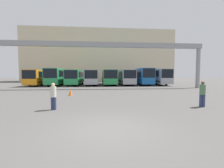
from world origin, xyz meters
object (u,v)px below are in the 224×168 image
at_px(pedestrian_near_right, 53,96).
at_px(bus_slot_0, 42,77).
at_px(pedestrian_near_left, 202,93).
at_px(bus_slot_3, 92,77).
at_px(traffic_cone, 70,92).
at_px(bus_slot_6, 140,76).
at_px(bus_slot_1, 59,76).
at_px(bus_slot_7, 155,76).
at_px(bus_slot_5, 124,76).
at_px(bus_slot_4, 109,76).
at_px(bus_slot_2, 76,77).

bearing_deg(pedestrian_near_right, bus_slot_0, -58.39).
height_order(pedestrian_near_left, pedestrian_near_right, pedestrian_near_left).
relative_size(bus_slot_3, traffic_cone, 17.70).
height_order(bus_slot_6, traffic_cone, bus_slot_6).
xyz_separation_m(bus_slot_1, bus_slot_7, (20.49, 0.58, -0.02)).
xyz_separation_m(bus_slot_5, bus_slot_7, (6.83, 0.27, 0.09)).
bearing_deg(bus_slot_4, bus_slot_3, 177.84).
relative_size(bus_slot_3, pedestrian_near_left, 6.68).
bearing_deg(bus_slot_1, pedestrian_near_right, -76.23).
xyz_separation_m(bus_slot_0, bus_slot_6, (20.49, -0.44, 0.19)).
height_order(bus_slot_2, bus_slot_7, bus_slot_7).
bearing_deg(bus_slot_4, traffic_cone, -106.71).
height_order(bus_slot_4, pedestrian_near_left, bus_slot_4).
distance_m(pedestrian_near_left, traffic_cone, 11.24).
bearing_deg(bus_slot_6, bus_slot_7, 8.55).
relative_size(bus_slot_2, traffic_cone, 17.65).
xyz_separation_m(bus_slot_0, bus_slot_1, (3.42, -0.51, 0.14)).
relative_size(bus_slot_2, bus_slot_6, 0.98).
bearing_deg(pedestrian_near_right, bus_slot_6, -106.70).
distance_m(bus_slot_6, bus_slot_7, 3.45).
distance_m(bus_slot_0, pedestrian_near_left, 29.36).
xyz_separation_m(bus_slot_2, pedestrian_near_left, (11.38, -22.48, -0.83)).
bearing_deg(traffic_cone, bus_slot_1, 108.06).
xyz_separation_m(bus_slot_1, bus_slot_5, (13.66, 0.31, -0.11)).
relative_size(bus_slot_0, bus_slot_4, 1.12).
relative_size(bus_slot_1, bus_slot_5, 0.95).
xyz_separation_m(bus_slot_3, bus_slot_5, (6.83, 0.33, 0.03)).
distance_m(bus_slot_1, pedestrian_near_left, 26.95).
relative_size(bus_slot_0, bus_slot_7, 0.99).
bearing_deg(bus_slot_7, bus_slot_1, -178.37).
distance_m(bus_slot_5, pedestrian_near_left, 22.86).
distance_m(bus_slot_6, traffic_cone, 20.30).
height_order(bus_slot_5, traffic_cone, bus_slot_5).
relative_size(bus_slot_4, bus_slot_5, 0.92).
distance_m(bus_slot_3, bus_slot_5, 6.84).
bearing_deg(bus_slot_5, bus_slot_0, 179.36).
bearing_deg(pedestrian_near_left, bus_slot_4, 133.37).
bearing_deg(pedestrian_near_right, bus_slot_1, -65.83).
xyz_separation_m(bus_slot_7, traffic_cone, (-15.14, -17.01, -1.52)).
bearing_deg(bus_slot_4, bus_slot_7, 4.05).
distance_m(bus_slot_3, pedestrian_near_right, 22.56).
relative_size(bus_slot_1, bus_slot_4, 1.03).
relative_size(bus_slot_6, pedestrian_near_left, 6.78).
relative_size(bus_slot_4, bus_slot_6, 0.96).
xyz_separation_m(bus_slot_4, bus_slot_7, (10.25, 0.73, 0.10)).
relative_size(bus_slot_4, pedestrian_near_left, 6.52).
relative_size(bus_slot_7, pedestrian_near_left, 7.40).
xyz_separation_m(bus_slot_1, pedestrian_near_left, (14.80, -22.50, -0.98)).
bearing_deg(bus_slot_2, bus_slot_6, 0.41).
distance_m(bus_slot_7, traffic_cone, 22.82).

